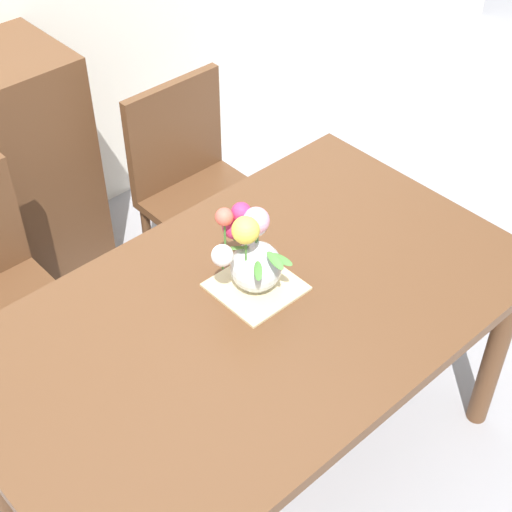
% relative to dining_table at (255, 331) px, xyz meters
% --- Properties ---
extents(ground_plane, '(12.00, 12.00, 0.00)m').
position_rel_dining_table_xyz_m(ground_plane, '(0.00, 0.00, -0.66)').
color(ground_plane, '#939399').
extents(dining_table, '(1.59, 0.94, 0.75)m').
position_rel_dining_table_xyz_m(dining_table, '(0.00, 0.00, 0.00)').
color(dining_table, brown).
rests_on(dining_table, ground_plane).
extents(chair_right, '(0.42, 0.42, 0.90)m').
position_rel_dining_table_xyz_m(chair_right, '(0.44, 0.81, -0.14)').
color(chair_right, brown).
rests_on(chair_right, ground_plane).
extents(placemat, '(0.23, 0.23, 0.01)m').
position_rel_dining_table_xyz_m(placemat, '(0.06, 0.06, 0.09)').
color(placemat, '#CCB789').
rests_on(placemat, dining_table).
extents(flower_vase, '(0.21, 0.24, 0.27)m').
position_rel_dining_table_xyz_m(flower_vase, '(0.05, 0.07, 0.22)').
color(flower_vase, silver).
rests_on(flower_vase, placemat).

